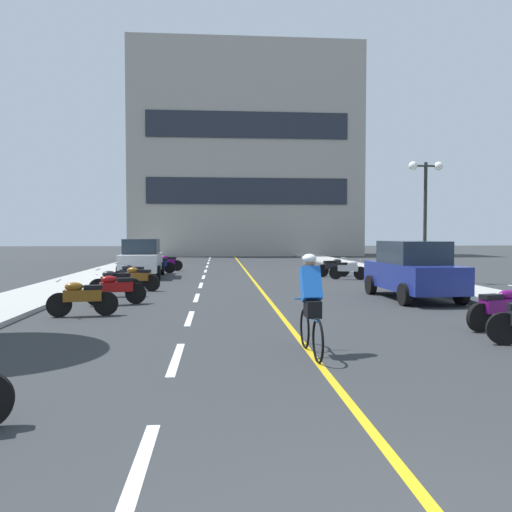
% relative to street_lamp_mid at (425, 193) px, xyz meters
% --- Properties ---
extents(ground_plane, '(140.00, 140.00, 0.00)m').
position_rel_street_lamp_mid_xyz_m(ground_plane, '(-7.35, 2.63, -3.76)').
color(ground_plane, '#2D3033').
extents(curb_left, '(2.40, 72.00, 0.12)m').
position_rel_street_lamp_mid_xyz_m(curb_left, '(-14.55, 5.63, -3.70)').
color(curb_left, '#A8A8A3').
rests_on(curb_left, ground).
extents(curb_right, '(2.40, 72.00, 0.12)m').
position_rel_street_lamp_mid_xyz_m(curb_right, '(-0.15, 5.63, -3.70)').
color(curb_right, '#A8A8A3').
rests_on(curb_right, ground).
extents(lane_dash_0, '(0.14, 2.20, 0.01)m').
position_rel_street_lamp_mid_xyz_m(lane_dash_0, '(-9.35, -16.37, -3.75)').
color(lane_dash_0, silver).
rests_on(lane_dash_0, ground).
extents(lane_dash_1, '(0.14, 2.20, 0.01)m').
position_rel_street_lamp_mid_xyz_m(lane_dash_1, '(-9.35, -12.37, -3.75)').
color(lane_dash_1, silver).
rests_on(lane_dash_1, ground).
extents(lane_dash_2, '(0.14, 2.20, 0.01)m').
position_rel_street_lamp_mid_xyz_m(lane_dash_2, '(-9.35, -8.37, -3.75)').
color(lane_dash_2, silver).
rests_on(lane_dash_2, ground).
extents(lane_dash_3, '(0.14, 2.20, 0.01)m').
position_rel_street_lamp_mid_xyz_m(lane_dash_3, '(-9.35, -4.37, -3.75)').
color(lane_dash_3, silver).
rests_on(lane_dash_3, ground).
extents(lane_dash_4, '(0.14, 2.20, 0.01)m').
position_rel_street_lamp_mid_xyz_m(lane_dash_4, '(-9.35, -0.37, -3.75)').
color(lane_dash_4, silver).
rests_on(lane_dash_4, ground).
extents(lane_dash_5, '(0.14, 2.20, 0.01)m').
position_rel_street_lamp_mid_xyz_m(lane_dash_5, '(-9.35, 3.63, -3.75)').
color(lane_dash_5, silver).
rests_on(lane_dash_5, ground).
extents(lane_dash_6, '(0.14, 2.20, 0.01)m').
position_rel_street_lamp_mid_xyz_m(lane_dash_6, '(-9.35, 7.63, -3.75)').
color(lane_dash_6, silver).
rests_on(lane_dash_6, ground).
extents(lane_dash_7, '(0.14, 2.20, 0.01)m').
position_rel_street_lamp_mid_xyz_m(lane_dash_7, '(-9.35, 11.63, -3.75)').
color(lane_dash_7, silver).
rests_on(lane_dash_7, ground).
extents(lane_dash_8, '(0.14, 2.20, 0.01)m').
position_rel_street_lamp_mid_xyz_m(lane_dash_8, '(-9.35, 15.63, -3.75)').
color(lane_dash_8, silver).
rests_on(lane_dash_8, ground).
extents(lane_dash_9, '(0.14, 2.20, 0.01)m').
position_rel_street_lamp_mid_xyz_m(lane_dash_9, '(-9.35, 19.63, -3.75)').
color(lane_dash_9, silver).
rests_on(lane_dash_9, ground).
extents(lane_dash_10, '(0.14, 2.20, 0.01)m').
position_rel_street_lamp_mid_xyz_m(lane_dash_10, '(-9.35, 23.63, -3.75)').
color(lane_dash_10, silver).
rests_on(lane_dash_10, ground).
extents(lane_dash_11, '(0.14, 2.20, 0.01)m').
position_rel_street_lamp_mid_xyz_m(lane_dash_11, '(-9.35, 27.63, -3.75)').
color(lane_dash_11, silver).
rests_on(lane_dash_11, ground).
extents(centre_line_yellow, '(0.12, 66.00, 0.01)m').
position_rel_street_lamp_mid_xyz_m(centre_line_yellow, '(-7.10, 5.63, -3.75)').
color(centre_line_yellow, gold).
rests_on(centre_line_yellow, ground).
extents(office_building, '(22.34, 7.09, 20.37)m').
position_rel_street_lamp_mid_xyz_m(office_building, '(-5.84, 30.12, 6.42)').
color(office_building, '#9E998E').
rests_on(office_building, ground).
extents(street_lamp_mid, '(1.46, 0.36, 4.95)m').
position_rel_street_lamp_mid_xyz_m(street_lamp_mid, '(0.00, 0.00, 0.00)').
color(street_lamp_mid, black).
rests_on(street_lamp_mid, curb_right).
extents(parked_car_near, '(2.07, 4.27, 1.82)m').
position_rel_street_lamp_mid_xyz_m(parked_car_near, '(-2.58, -5.23, -2.84)').
color(parked_car_near, black).
rests_on(parked_car_near, ground).
extents(parked_car_mid, '(2.07, 4.27, 1.82)m').
position_rel_street_lamp_mid_xyz_m(parked_car_mid, '(-12.27, 3.73, -2.84)').
color(parked_car_mid, black).
rests_on(parked_car_mid, ground).
extents(motorcycle_2, '(1.66, 0.72, 0.92)m').
position_rel_street_lamp_mid_xyz_m(motorcycle_2, '(-2.71, -10.40, -3.29)').
color(motorcycle_2, black).
rests_on(motorcycle_2, ground).
extents(motorcycle_3, '(1.69, 0.60, 0.92)m').
position_rel_street_lamp_mid_xyz_m(motorcycle_3, '(-12.01, -7.89, -3.29)').
color(motorcycle_3, black).
rests_on(motorcycle_3, ground).
extents(motorcycle_4, '(1.64, 0.80, 0.92)m').
position_rel_street_lamp_mid_xyz_m(motorcycle_4, '(-11.59, -5.88, -3.29)').
color(motorcycle_4, black).
rests_on(motorcycle_4, ground).
extents(motorcycle_5, '(1.70, 0.60, 0.92)m').
position_rel_street_lamp_mid_xyz_m(motorcycle_5, '(-11.99, -3.95, -3.29)').
color(motorcycle_5, black).
rests_on(motorcycle_5, ground).
extents(motorcycle_6, '(1.64, 0.78, 0.92)m').
position_rel_street_lamp_mid_xyz_m(motorcycle_6, '(-11.55, -2.21, -3.29)').
color(motorcycle_6, black).
rests_on(motorcycle_6, ground).
extents(motorcycle_7, '(1.65, 0.77, 0.92)m').
position_rel_street_lamp_mid_xyz_m(motorcycle_7, '(-12.04, -0.57, -3.29)').
color(motorcycle_7, black).
rests_on(motorcycle_7, ground).
extents(motorcycle_8, '(1.64, 0.78, 0.92)m').
position_rel_street_lamp_mid_xyz_m(motorcycle_8, '(-2.80, 1.75, -3.29)').
color(motorcycle_8, black).
rests_on(motorcycle_8, ground).
extents(motorcycle_9, '(1.69, 0.63, 0.92)m').
position_rel_street_lamp_mid_xyz_m(motorcycle_9, '(-3.10, 3.39, -3.29)').
color(motorcycle_9, black).
rests_on(motorcycle_9, ground).
extents(motorcycle_10, '(1.70, 0.60, 0.92)m').
position_rel_street_lamp_mid_xyz_m(motorcycle_10, '(-11.74, 6.15, -3.29)').
color(motorcycle_10, black).
rests_on(motorcycle_10, ground).
extents(motorcycle_11, '(1.69, 0.63, 0.92)m').
position_rel_street_lamp_mid_xyz_m(motorcycle_11, '(-11.49, 8.09, -3.29)').
color(motorcycle_11, black).
rests_on(motorcycle_11, ground).
extents(cyclist_rider, '(0.42, 1.77, 1.71)m').
position_rel_street_lamp_mid_xyz_m(cyclist_rider, '(-7.11, -12.25, -2.87)').
color(cyclist_rider, black).
rests_on(cyclist_rider, ground).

